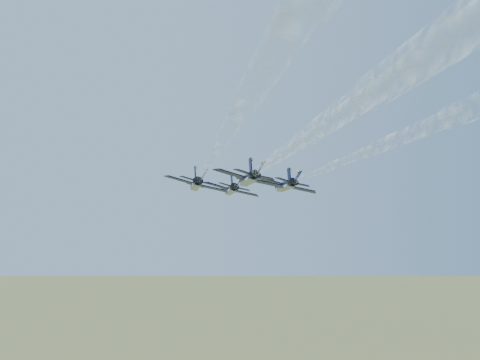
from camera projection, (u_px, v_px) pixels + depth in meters
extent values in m
cylinder|color=black|center=(231.00, 189.00, 109.65)|extent=(2.26, 11.98, 1.85)
cone|color=black|center=(227.00, 192.00, 116.68)|extent=(1.93, 2.40, 1.85)
ellipsoid|color=black|center=(230.00, 188.00, 112.73)|extent=(1.11, 2.19, 0.93)
cube|color=gray|center=(230.00, 192.00, 109.58)|extent=(1.78, 10.74, 0.71)
cube|color=black|center=(217.00, 186.00, 108.59)|extent=(5.70, 4.17, 1.40)
cube|color=#FFE90D|center=(216.00, 186.00, 110.11)|extent=(4.85, 1.67, 1.40)
cube|color=black|center=(245.00, 193.00, 109.26)|extent=(5.78, 4.45, 1.40)
cube|color=#FFE90D|center=(245.00, 193.00, 110.78)|extent=(4.77, 1.99, 1.40)
cube|color=black|center=(225.00, 185.00, 103.83)|extent=(2.65, 2.14, 0.68)
cube|color=black|center=(244.00, 189.00, 104.24)|extent=(2.69, 2.25, 0.68)
cube|color=black|center=(232.00, 180.00, 104.72)|extent=(0.38, 1.99, 2.34)
cube|color=black|center=(239.00, 182.00, 104.89)|extent=(1.42, 2.02, 2.06)
cylinder|color=black|center=(233.00, 187.00, 103.36)|extent=(1.23, 1.12, 1.20)
cylinder|color=black|center=(237.00, 188.00, 103.45)|extent=(1.23, 1.12, 1.20)
cylinder|color=black|center=(196.00, 184.00, 96.92)|extent=(2.26, 11.98, 1.85)
cone|color=black|center=(194.00, 187.00, 103.95)|extent=(1.93, 2.40, 1.85)
ellipsoid|color=black|center=(196.00, 183.00, 100.00)|extent=(1.11, 2.19, 0.93)
cube|color=gray|center=(195.00, 187.00, 96.85)|extent=(1.78, 10.74, 0.71)
cube|color=black|center=(180.00, 180.00, 95.86)|extent=(5.70, 4.17, 1.40)
cube|color=#FFE90D|center=(180.00, 180.00, 97.38)|extent=(4.85, 1.67, 1.40)
cube|color=black|center=(213.00, 188.00, 96.53)|extent=(5.78, 4.45, 1.40)
cube|color=#FFE90D|center=(212.00, 188.00, 98.05)|extent=(4.77, 1.99, 1.40)
cube|color=black|center=(187.00, 178.00, 91.10)|extent=(2.65, 2.14, 0.68)
cube|color=black|center=(209.00, 184.00, 91.51)|extent=(2.69, 2.25, 0.68)
cube|color=black|center=(195.00, 173.00, 92.00)|extent=(0.38, 1.99, 2.34)
cube|color=black|center=(204.00, 175.00, 92.16)|extent=(1.42, 2.02, 2.06)
cylinder|color=black|center=(196.00, 181.00, 90.63)|extent=(1.23, 1.12, 1.20)
cylinder|color=black|center=(200.00, 182.00, 90.72)|extent=(1.23, 1.12, 1.20)
cylinder|color=black|center=(285.00, 185.00, 99.51)|extent=(2.26, 11.98, 1.85)
cone|color=black|center=(277.00, 188.00, 106.54)|extent=(1.93, 2.40, 1.85)
ellipsoid|color=black|center=(282.00, 184.00, 102.59)|extent=(1.11, 2.19, 0.93)
cube|color=gray|center=(285.00, 188.00, 99.44)|extent=(1.78, 10.74, 0.71)
cube|color=black|center=(270.00, 181.00, 98.45)|extent=(5.70, 4.17, 1.40)
cube|color=#FFE90D|center=(269.00, 181.00, 99.97)|extent=(4.85, 1.67, 1.40)
cube|color=black|center=(302.00, 189.00, 99.12)|extent=(5.78, 4.45, 1.40)
cube|color=#FFE90D|center=(300.00, 189.00, 100.64)|extent=(4.77, 1.99, 1.40)
cube|color=black|center=(282.00, 180.00, 93.69)|extent=(2.65, 2.14, 0.68)
cube|color=black|center=(303.00, 185.00, 94.10)|extent=(2.69, 2.25, 0.68)
cube|color=black|center=(289.00, 175.00, 94.58)|extent=(0.38, 1.99, 2.34)
cube|color=black|center=(297.00, 177.00, 94.75)|extent=(1.42, 2.02, 2.06)
cylinder|color=black|center=(291.00, 182.00, 93.22)|extent=(1.23, 1.12, 1.20)
cylinder|color=black|center=(295.00, 183.00, 93.31)|extent=(1.23, 1.12, 1.20)
cylinder|color=black|center=(248.00, 178.00, 86.42)|extent=(2.26, 11.98, 1.85)
cone|color=black|center=(242.00, 182.00, 93.45)|extent=(1.93, 2.40, 1.85)
ellipsoid|color=black|center=(246.00, 177.00, 89.49)|extent=(1.11, 2.19, 0.93)
cube|color=gray|center=(248.00, 182.00, 86.35)|extent=(1.78, 10.74, 0.71)
cube|color=black|center=(231.00, 174.00, 85.36)|extent=(5.70, 4.17, 1.40)
cube|color=#FFE90D|center=(230.00, 174.00, 86.88)|extent=(4.85, 1.67, 1.40)
cube|color=black|center=(267.00, 183.00, 86.03)|extent=(5.78, 4.45, 1.40)
cube|color=#FFE90D|center=(266.00, 183.00, 87.55)|extent=(4.77, 1.99, 1.40)
cube|color=black|center=(242.00, 172.00, 80.59)|extent=(2.65, 2.14, 0.68)
cube|color=black|center=(266.00, 178.00, 81.01)|extent=(2.69, 2.25, 0.68)
cube|color=black|center=(251.00, 166.00, 81.49)|extent=(0.38, 1.99, 2.34)
cube|color=black|center=(260.00, 169.00, 81.66)|extent=(1.42, 2.02, 2.06)
cylinder|color=black|center=(252.00, 174.00, 80.13)|extent=(1.23, 1.12, 1.20)
cylinder|color=black|center=(257.00, 176.00, 80.21)|extent=(1.23, 1.12, 1.20)
cylinder|color=white|center=(241.00, 183.00, 94.59)|extent=(1.62, 18.48, 0.98)
cylinder|color=white|center=(258.00, 172.00, 77.41)|extent=(1.99, 18.49, 1.35)
cylinder|color=white|center=(283.00, 156.00, 60.23)|extent=(2.43, 18.51, 1.78)
cylinder|color=white|center=(330.00, 127.00, 43.05)|extent=(2.93, 18.53, 2.28)
cylinder|color=white|center=(439.00, 59.00, 25.88)|extent=(3.47, 18.54, 2.83)
cylinder|color=white|center=(201.00, 176.00, 81.86)|extent=(1.62, 18.48, 0.98)
cylinder|color=white|center=(211.00, 161.00, 64.68)|extent=(1.99, 18.49, 1.35)
cylinder|color=white|center=(227.00, 137.00, 47.50)|extent=(2.43, 18.51, 1.78)
cylinder|color=white|center=(261.00, 84.00, 30.32)|extent=(2.93, 18.53, 2.28)
cylinder|color=white|center=(306.00, 177.00, 84.45)|extent=(1.62, 18.48, 0.98)
cylinder|color=white|center=(342.00, 164.00, 67.27)|extent=(1.99, 18.49, 1.35)
cylinder|color=white|center=(402.00, 141.00, 50.09)|extent=(2.43, 18.51, 1.78)
cylinder|color=white|center=(266.00, 168.00, 71.35)|extent=(1.62, 18.48, 0.98)
cylinder|color=white|center=(297.00, 148.00, 54.18)|extent=(1.99, 18.49, 1.35)
cylinder|color=white|center=(358.00, 110.00, 37.00)|extent=(2.43, 18.51, 1.78)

